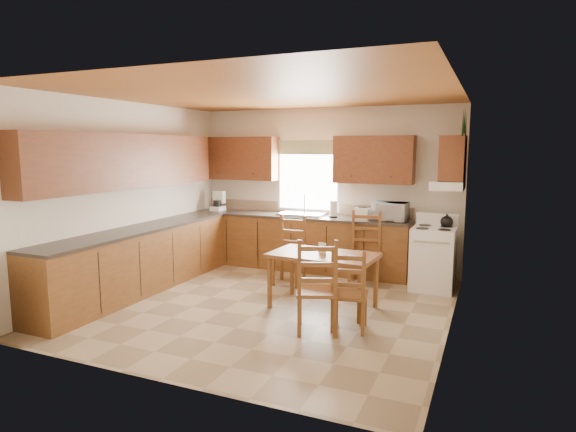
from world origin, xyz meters
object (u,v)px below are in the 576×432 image
at_px(stove, 433,259).
at_px(microwave, 390,211).
at_px(chair_near_left, 350,289).
at_px(chair_far_left, 289,251).
at_px(dining_table, 323,281).
at_px(chair_near_right, 317,285).
at_px(chair_far_right, 365,249).

bearing_deg(stove, microwave, 154.31).
height_order(microwave, chair_near_left, microwave).
bearing_deg(chair_far_left, stove, 13.76).
xyz_separation_m(dining_table, chair_far_left, (-0.82, 0.83, 0.15)).
distance_m(stove, dining_table, 1.85).
height_order(stove, chair_far_left, chair_far_left).
distance_m(chair_near_right, chair_far_right, 2.02).
distance_m(chair_far_left, chair_far_right, 1.13).
bearing_deg(chair_far_right, chair_near_right, -99.25).
bearing_deg(stove, chair_far_right, -169.14).
bearing_deg(stove, chair_near_right, -113.61).
distance_m(chair_near_left, chair_far_right, 1.84).
relative_size(stove, microwave, 1.86).
bearing_deg(chair_far_right, stove, 1.58).
distance_m(stove, microwave, 1.00).
xyz_separation_m(microwave, chair_far_left, (-1.32, -0.93, -0.55)).
height_order(stove, chair_near_left, chair_near_left).
xyz_separation_m(stove, chair_far_right, (-0.97, -0.17, 0.10)).
distance_m(dining_table, chair_far_right, 1.26).
xyz_separation_m(dining_table, chair_near_left, (0.52, -0.59, 0.11)).
height_order(stove, microwave, microwave).
height_order(chair_near_right, chair_far_right, chair_far_right).
distance_m(microwave, chair_near_right, 2.62).
bearing_deg(microwave, chair_near_left, -86.07).
bearing_deg(chair_far_left, chair_near_left, -48.59).
bearing_deg(chair_far_right, chair_near_left, -89.53).
relative_size(dining_table, chair_near_left, 1.42).
xyz_separation_m(stove, chair_far_left, (-2.02, -0.58, 0.06)).
height_order(dining_table, chair_far_right, chair_far_right).
bearing_deg(chair_near_right, chair_near_left, -167.37).
bearing_deg(dining_table, chair_near_right, -71.43).
relative_size(dining_table, chair_far_right, 1.22).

